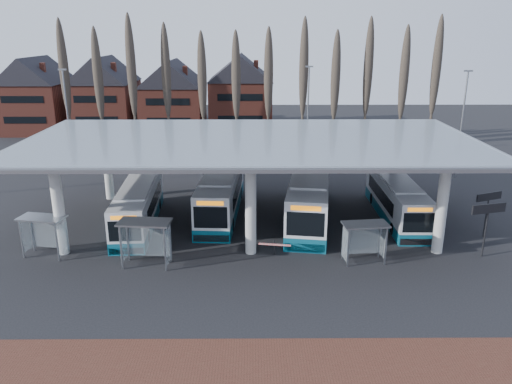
{
  "coord_description": "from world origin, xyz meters",
  "views": [
    {
      "loc": [
        0.13,
        -26.86,
        13.6
      ],
      "look_at": [
        0.36,
        7.0,
        2.64
      ],
      "focal_mm": 35.0,
      "sensor_mm": 36.0,
      "label": 1
    }
  ],
  "objects_px": {
    "shelter_2": "(364,233)",
    "bus_1": "(221,193)",
    "bus_2": "(309,197)",
    "shelter_0": "(44,227)",
    "bus_3": "(396,199)",
    "shelter_1": "(146,233)",
    "bus_0": "(138,206)"
  },
  "relations": [
    {
      "from": "shelter_2",
      "to": "bus_1",
      "type": "bearing_deg",
      "value": 130.07
    },
    {
      "from": "bus_0",
      "to": "bus_3",
      "type": "bearing_deg",
      "value": 0.32
    },
    {
      "from": "shelter_1",
      "to": "bus_1",
      "type": "bearing_deg",
      "value": 72.01
    },
    {
      "from": "shelter_0",
      "to": "shelter_1",
      "type": "height_order",
      "value": "shelter_1"
    },
    {
      "from": "bus_2",
      "to": "bus_3",
      "type": "height_order",
      "value": "bus_2"
    },
    {
      "from": "shelter_1",
      "to": "shelter_2",
      "type": "distance_m",
      "value": 13.21
    },
    {
      "from": "bus_1",
      "to": "bus_3",
      "type": "relative_size",
      "value": 1.11
    },
    {
      "from": "bus_1",
      "to": "bus_2",
      "type": "bearing_deg",
      "value": -7.02
    },
    {
      "from": "bus_0",
      "to": "shelter_2",
      "type": "relative_size",
      "value": 3.83
    },
    {
      "from": "bus_3",
      "to": "shelter_1",
      "type": "relative_size",
      "value": 3.4
    },
    {
      "from": "bus_1",
      "to": "shelter_2",
      "type": "xyz_separation_m",
      "value": [
        9.25,
        -8.81,
        0.27
      ]
    },
    {
      "from": "bus_1",
      "to": "shelter_0",
      "type": "xyz_separation_m",
      "value": [
        -10.62,
        -7.78,
        0.33
      ]
    },
    {
      "from": "bus_2",
      "to": "shelter_0",
      "type": "distance_m",
      "value": 18.56
    },
    {
      "from": "bus_3",
      "to": "shelter_0",
      "type": "height_order",
      "value": "bus_3"
    },
    {
      "from": "shelter_2",
      "to": "bus_0",
      "type": "bearing_deg",
      "value": 151.01
    },
    {
      "from": "bus_1",
      "to": "bus_0",
      "type": "bearing_deg",
      "value": -154.01
    },
    {
      "from": "bus_2",
      "to": "shelter_1",
      "type": "relative_size",
      "value": 4.08
    },
    {
      "from": "bus_2",
      "to": "shelter_0",
      "type": "xyz_separation_m",
      "value": [
        -17.36,
        -6.56,
        0.22
      ]
    },
    {
      "from": "bus_1",
      "to": "shelter_2",
      "type": "relative_size",
      "value": 4.24
    },
    {
      "from": "bus_1",
      "to": "shelter_1",
      "type": "bearing_deg",
      "value": -110.09
    },
    {
      "from": "bus_3",
      "to": "shelter_2",
      "type": "height_order",
      "value": "bus_3"
    },
    {
      "from": "shelter_0",
      "to": "bus_2",
      "type": "bearing_deg",
      "value": 31.39
    },
    {
      "from": "bus_3",
      "to": "shelter_0",
      "type": "distance_m",
      "value": 24.88
    },
    {
      "from": "bus_3",
      "to": "shelter_0",
      "type": "relative_size",
      "value": 3.61
    },
    {
      "from": "bus_1",
      "to": "shelter_1",
      "type": "height_order",
      "value": "bus_1"
    },
    {
      "from": "shelter_2",
      "to": "bus_2",
      "type": "bearing_deg",
      "value": 101.97
    },
    {
      "from": "bus_2",
      "to": "shelter_1",
      "type": "distance_m",
      "value": 13.34
    },
    {
      "from": "bus_3",
      "to": "shelter_0",
      "type": "bearing_deg",
      "value": -163.86
    },
    {
      "from": "bus_2",
      "to": "shelter_2",
      "type": "bearing_deg",
      "value": -63.17
    },
    {
      "from": "bus_0",
      "to": "shelter_1",
      "type": "xyz_separation_m",
      "value": [
        1.95,
        -6.7,
        0.66
      ]
    },
    {
      "from": "bus_0",
      "to": "bus_2",
      "type": "xyz_separation_m",
      "value": [
        12.65,
        1.26,
        0.26
      ]
    },
    {
      "from": "bus_0",
      "to": "shelter_2",
      "type": "distance_m",
      "value": 16.43
    }
  ]
}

